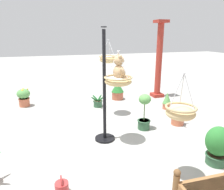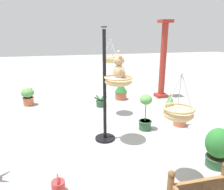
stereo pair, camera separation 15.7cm
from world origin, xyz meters
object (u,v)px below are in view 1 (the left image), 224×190
at_px(potted_plant_flowering_red, 24,97).
at_px(hanging_basket_with_teddy, 118,81).
at_px(hanging_basket_left_high, 108,59).
at_px(hanging_basket_right_low, 181,112).
at_px(potted_plant_conical_shrub, 218,145).
at_px(teddy_bear, 119,69).
at_px(greenhouse_pillar_left, 159,61).
at_px(potted_plant_fern_front, 98,102).
at_px(potted_plant_bushy_green, 144,113).
at_px(potted_plant_trailing_ivy, 178,118).
at_px(potted_plant_tall_leafy, 167,101).
at_px(potted_plant_broad_leaf, 118,90).
at_px(display_pole_central, 105,108).
at_px(watering_can, 62,188).

bearing_deg(potted_plant_flowering_red, hanging_basket_with_teddy, 34.25).
relative_size(hanging_basket_left_high, hanging_basket_right_low, 0.88).
bearing_deg(potted_plant_conical_shrub, teddy_bear, -134.41).
xyz_separation_m(hanging_basket_left_high, greenhouse_pillar_left, (-1.23, 2.26, -0.29)).
distance_m(teddy_bear, potted_plant_fern_front, 2.74).
xyz_separation_m(hanging_basket_right_low, potted_plant_bushy_green, (-1.83, 0.33, -0.71)).
xyz_separation_m(hanging_basket_left_high, potted_plant_trailing_ivy, (1.22, 1.49, -1.43)).
bearing_deg(potted_plant_tall_leafy, greenhouse_pillar_left, 163.27).
xyz_separation_m(potted_plant_flowering_red, potted_plant_broad_leaf, (0.18, 3.12, 0.01)).
bearing_deg(potted_plant_conical_shrub, potted_plant_flowering_red, -141.72).
height_order(potted_plant_bushy_green, potted_plant_broad_leaf, potted_plant_bushy_green).
bearing_deg(potted_plant_bushy_green, potted_plant_broad_leaf, 175.49).
distance_m(potted_plant_fern_front, potted_plant_broad_leaf, 1.07).
xyz_separation_m(display_pole_central, watering_can, (1.44, -1.05, -0.64)).
bearing_deg(teddy_bear, potted_plant_flowering_red, -145.45).
bearing_deg(potted_plant_bushy_green, hanging_basket_with_teddy, -64.91).
height_order(hanging_basket_with_teddy, potted_plant_conical_shrub, hanging_basket_with_teddy).
bearing_deg(potted_plant_broad_leaf, potted_plant_tall_leafy, 38.00).
xyz_separation_m(hanging_basket_left_high, watering_can, (2.87, -1.57, -1.49)).
distance_m(display_pole_central, potted_plant_trailing_ivy, 2.10).
relative_size(greenhouse_pillar_left, potted_plant_trailing_ivy, 5.23).
height_order(potted_plant_flowering_red, potted_plant_bushy_green, potted_plant_bushy_green).
bearing_deg(potted_plant_bushy_green, potted_plant_fern_front, -161.11).
xyz_separation_m(display_pole_central, hanging_basket_right_low, (1.61, 0.73, 0.40)).
height_order(hanging_basket_right_low, potted_plant_fern_front, hanging_basket_right_low).
relative_size(display_pole_central, potted_plant_fern_front, 4.70).
distance_m(hanging_basket_right_low, potted_plant_broad_leaf, 4.49).
xyz_separation_m(greenhouse_pillar_left, potted_plant_trailing_ivy, (2.45, -0.77, -1.15)).
bearing_deg(display_pole_central, potted_plant_fern_front, 170.06).
distance_m(teddy_bear, potted_plant_conical_shrub, 2.27).
relative_size(display_pole_central, hanging_basket_left_high, 3.83).
bearing_deg(potted_plant_trailing_ivy, potted_plant_flowering_red, -125.36).
xyz_separation_m(teddy_bear, hanging_basket_right_low, (1.46, 0.45, -0.43)).
bearing_deg(potted_plant_conical_shrub, hanging_basket_right_low, -83.23).
bearing_deg(hanging_basket_with_teddy, display_pole_central, -120.96).
bearing_deg(potted_plant_tall_leafy, display_pole_central, -60.56).
bearing_deg(potted_plant_flowering_red, watering_can, 10.48).
height_order(potted_plant_broad_leaf, watering_can, potted_plant_broad_leaf).
bearing_deg(potted_plant_trailing_ivy, display_pole_central, -84.03).
bearing_deg(potted_plant_flowering_red, teddy_bear, 34.55).
bearing_deg(hanging_basket_right_low, potted_plant_broad_leaf, 173.13).
relative_size(hanging_basket_with_teddy, teddy_bear, 1.34).
xyz_separation_m(teddy_bear, hanging_basket_left_high, (-1.58, 0.24, 0.03)).
height_order(display_pole_central, potted_plant_bushy_green, display_pole_central).
bearing_deg(potted_plant_trailing_ivy, potted_plant_broad_leaf, -163.70).
relative_size(hanging_basket_right_low, potted_plant_flowering_red, 1.21).
distance_m(potted_plant_tall_leafy, potted_plant_broad_leaf, 1.82).
distance_m(potted_plant_fern_front, potted_plant_bushy_green, 2.09).
bearing_deg(display_pole_central, potted_plant_trailing_ivy, 95.97).
xyz_separation_m(teddy_bear, potted_plant_tall_leafy, (-1.49, 2.10, -1.31)).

